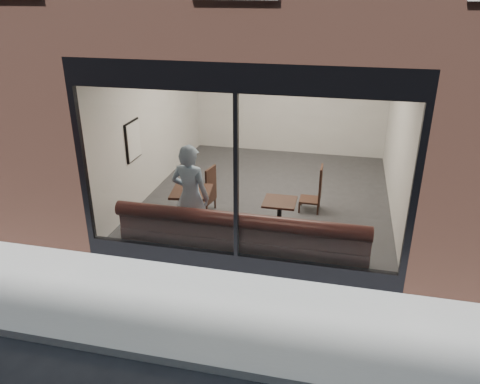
% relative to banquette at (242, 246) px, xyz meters
% --- Properties ---
extents(ground, '(120.00, 120.00, 0.00)m').
position_rel_banquette_xyz_m(ground, '(0.00, -2.45, -0.23)').
color(ground, black).
rests_on(ground, ground).
extents(sidewalk_near, '(40.00, 2.00, 0.01)m').
position_rel_banquette_xyz_m(sidewalk_near, '(0.00, -1.45, -0.22)').
color(sidewalk_near, gray).
rests_on(sidewalk_near, ground).
extents(kerb_near, '(40.00, 0.10, 0.12)m').
position_rel_banquette_xyz_m(kerb_near, '(0.00, -2.50, -0.17)').
color(kerb_near, gray).
rests_on(kerb_near, ground).
extents(host_building_pier_left, '(2.50, 12.00, 3.20)m').
position_rel_banquette_xyz_m(host_building_pier_left, '(-3.75, 5.55, 1.38)').
color(host_building_pier_left, brown).
rests_on(host_building_pier_left, ground).
extents(host_building_pier_right, '(2.50, 12.00, 3.20)m').
position_rel_banquette_xyz_m(host_building_pier_right, '(3.75, 5.55, 1.38)').
color(host_building_pier_right, brown).
rests_on(host_building_pier_right, ground).
extents(host_building_backfill, '(5.00, 6.00, 3.20)m').
position_rel_banquette_xyz_m(host_building_backfill, '(0.00, 8.55, 1.38)').
color(host_building_backfill, brown).
rests_on(host_building_backfill, ground).
extents(cafe_floor, '(6.00, 6.00, 0.00)m').
position_rel_banquette_xyz_m(cafe_floor, '(0.00, 2.55, -0.21)').
color(cafe_floor, '#2D2D30').
rests_on(cafe_floor, ground).
extents(cafe_ceiling, '(6.00, 6.00, 0.00)m').
position_rel_banquette_xyz_m(cafe_ceiling, '(0.00, 2.55, 2.97)').
color(cafe_ceiling, white).
rests_on(cafe_ceiling, host_building_upper).
extents(cafe_wall_back, '(5.00, 0.00, 5.00)m').
position_rel_banquette_xyz_m(cafe_wall_back, '(0.00, 5.54, 1.37)').
color(cafe_wall_back, silver).
rests_on(cafe_wall_back, ground).
extents(cafe_wall_left, '(0.00, 6.00, 6.00)m').
position_rel_banquette_xyz_m(cafe_wall_left, '(-2.49, 2.55, 1.37)').
color(cafe_wall_left, silver).
rests_on(cafe_wall_left, ground).
extents(cafe_wall_right, '(0.00, 6.00, 6.00)m').
position_rel_banquette_xyz_m(cafe_wall_right, '(2.49, 2.55, 1.37)').
color(cafe_wall_right, silver).
rests_on(cafe_wall_right, ground).
extents(storefront_kick, '(5.00, 0.10, 0.30)m').
position_rel_banquette_xyz_m(storefront_kick, '(0.00, -0.40, -0.08)').
color(storefront_kick, black).
rests_on(storefront_kick, ground).
extents(storefront_header, '(5.00, 0.10, 0.40)m').
position_rel_banquette_xyz_m(storefront_header, '(0.00, -0.40, 2.77)').
color(storefront_header, black).
rests_on(storefront_header, host_building_upper).
extents(storefront_mullion, '(0.06, 0.10, 2.50)m').
position_rel_banquette_xyz_m(storefront_mullion, '(0.00, -0.40, 1.32)').
color(storefront_mullion, black).
rests_on(storefront_mullion, storefront_kick).
extents(storefront_glass, '(4.80, 0.00, 4.80)m').
position_rel_banquette_xyz_m(storefront_glass, '(0.00, -0.43, 1.33)').
color(storefront_glass, white).
rests_on(storefront_glass, storefront_kick).
extents(banquette, '(4.00, 0.55, 0.45)m').
position_rel_banquette_xyz_m(banquette, '(0.00, 0.00, 0.00)').
color(banquette, '#3D1616').
rests_on(banquette, cafe_floor).
extents(person, '(0.72, 0.53, 1.82)m').
position_rel_banquette_xyz_m(person, '(-0.93, 0.22, 0.68)').
color(person, '#99B6D2').
rests_on(person, cafe_floor).
extents(cafe_table_left, '(0.78, 0.78, 0.04)m').
position_rel_banquette_xyz_m(cafe_table_left, '(-1.11, 0.80, 0.52)').
color(cafe_table_left, '#321C13').
rests_on(cafe_table_left, cafe_floor).
extents(cafe_table_right, '(0.56, 0.56, 0.04)m').
position_rel_banquette_xyz_m(cafe_table_right, '(0.49, 0.72, 0.52)').
color(cafe_table_right, '#321C13').
rests_on(cafe_table_right, cafe_floor).
extents(cafe_chair_left, '(0.47, 0.47, 0.04)m').
position_rel_banquette_xyz_m(cafe_chair_left, '(-1.15, 1.54, 0.01)').
color(cafe_chair_left, '#321C13').
rests_on(cafe_chair_left, cafe_floor).
extents(cafe_chair_right, '(0.39, 0.39, 0.04)m').
position_rel_banquette_xyz_m(cafe_chair_right, '(0.91, 2.03, 0.01)').
color(cafe_chair_right, '#321C13').
rests_on(cafe_chair_right, cafe_floor).
extents(wall_poster, '(0.02, 0.53, 0.70)m').
position_rel_banquette_xyz_m(wall_poster, '(-2.45, 1.43, 1.18)').
color(wall_poster, white).
rests_on(wall_poster, cafe_wall_left).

